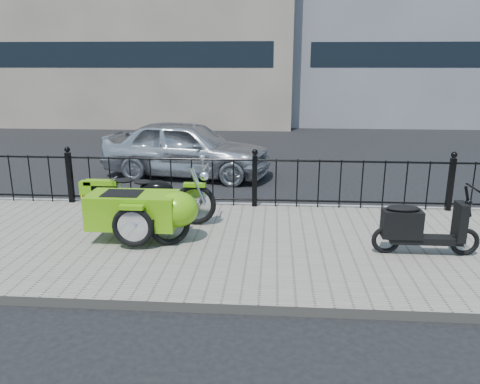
# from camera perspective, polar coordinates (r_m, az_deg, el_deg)

# --- Properties ---
(ground) EXTENTS (120.00, 120.00, 0.00)m
(ground) POSITION_cam_1_polar(r_m,az_deg,el_deg) (7.54, 1.33, -5.50)
(ground) COLOR black
(ground) RESTS_ON ground
(sidewalk) EXTENTS (30.00, 3.80, 0.12)m
(sidewalk) POSITION_cam_1_polar(r_m,az_deg,el_deg) (7.05, 1.12, -6.50)
(sidewalk) COLOR gray
(sidewalk) RESTS_ON ground
(curb) EXTENTS (30.00, 0.10, 0.12)m
(curb) POSITION_cam_1_polar(r_m,az_deg,el_deg) (8.87, 1.81, -1.81)
(curb) COLOR gray
(curb) RESTS_ON ground
(iron_fence) EXTENTS (14.11, 0.11, 1.08)m
(iron_fence) POSITION_cam_1_polar(r_m,az_deg,el_deg) (8.60, 1.80, 1.27)
(iron_fence) COLOR black
(iron_fence) RESTS_ON sidewalk
(motorcycle_sidecar) EXTENTS (2.28, 1.48, 0.98)m
(motorcycle_sidecar) POSITION_cam_1_polar(r_m,az_deg,el_deg) (7.20, -11.21, -1.81)
(motorcycle_sidecar) COLOR black
(motorcycle_sidecar) RESTS_ON sidewalk
(scooter) EXTENTS (1.46, 0.43, 0.99)m
(scooter) POSITION_cam_1_polar(r_m,az_deg,el_deg) (6.91, 20.98, -4.09)
(scooter) COLOR black
(scooter) RESTS_ON sidewalk
(spare_tire) EXTENTS (0.58, 0.35, 0.60)m
(spare_tire) POSITION_cam_1_polar(r_m,az_deg,el_deg) (6.87, -8.52, -4.05)
(spare_tire) COLOR black
(spare_tire) RESTS_ON sidewalk
(sedan_car) EXTENTS (4.27, 2.29, 1.38)m
(sedan_car) POSITION_cam_1_polar(r_m,az_deg,el_deg) (11.44, -6.47, 5.30)
(sedan_car) COLOR #B9BBC1
(sedan_car) RESTS_ON ground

